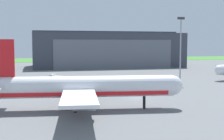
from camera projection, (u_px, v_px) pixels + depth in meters
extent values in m
plane|color=slate|center=(138.00, 98.00, 74.25)|extent=(440.00, 440.00, 0.00)
cube|color=#40862F|center=(65.00, 60.00, 251.19)|extent=(440.00, 56.00, 0.08)
cube|color=#383D47|center=(107.00, 50.00, 178.66)|extent=(82.86, 37.21, 18.98)
cube|color=slate|center=(115.00, 54.00, 160.69)|extent=(62.97, 0.30, 15.19)
cube|color=#383D47|center=(107.00, 32.00, 177.81)|extent=(82.86, 8.93, 1.20)
sphere|color=white|center=(219.00, 70.00, 108.06)|extent=(3.41, 3.41, 3.41)
cylinder|color=silver|center=(83.00, 87.00, 60.51)|extent=(36.40, 9.02, 4.19)
sphere|color=silver|center=(172.00, 85.00, 62.47)|extent=(4.02, 4.02, 4.02)
cube|color=red|center=(83.00, 92.00, 60.60)|extent=(33.54, 8.67, 0.73)
cube|color=red|center=(2.00, 58.00, 58.39)|extent=(4.71, 1.03, 7.12)
cube|color=silver|center=(3.00, 84.00, 61.85)|extent=(4.01, 6.25, 0.28)
cube|color=silver|center=(79.00, 97.00, 51.31)|extent=(7.91, 16.83, 0.56)
cube|color=silver|center=(79.00, 83.00, 69.64)|extent=(7.91, 16.83, 0.56)
cylinder|color=gray|center=(84.00, 104.00, 52.80)|extent=(4.25, 2.82, 2.30)
cylinder|color=gray|center=(82.00, 91.00, 68.56)|extent=(4.25, 2.82, 2.30)
cylinder|color=black|center=(144.00, 102.00, 62.12)|extent=(0.56, 0.56, 2.55)
cylinder|color=black|center=(75.00, 106.00, 58.46)|extent=(0.56, 0.56, 2.55)
cylinder|color=black|center=(75.00, 102.00, 62.81)|extent=(0.56, 0.56, 2.55)
cube|color=white|center=(47.00, 85.00, 90.15)|extent=(2.36, 2.31, 1.55)
cube|color=white|center=(52.00, 84.00, 91.93)|extent=(3.38, 3.43, 1.19)
cylinder|color=black|center=(45.00, 87.00, 90.90)|extent=(0.72, 0.75, 0.78)
cylinder|color=black|center=(50.00, 87.00, 89.84)|extent=(0.72, 0.75, 0.78)
cylinder|color=black|center=(50.00, 86.00, 93.02)|extent=(0.72, 0.75, 0.78)
cylinder|color=black|center=(56.00, 86.00, 91.96)|extent=(0.72, 0.75, 0.78)
cube|color=silver|center=(52.00, 77.00, 108.12)|extent=(2.43, 2.53, 1.99)
cube|color=white|center=(58.00, 78.00, 107.15)|extent=(3.86, 3.73, 1.40)
cylinder|color=black|center=(55.00, 79.00, 109.15)|extent=(0.85, 0.77, 0.89)
cylinder|color=black|center=(51.00, 80.00, 107.04)|extent=(0.85, 0.77, 0.89)
cylinder|color=black|center=(61.00, 80.00, 107.96)|extent=(0.85, 0.77, 0.89)
cylinder|color=black|center=(57.00, 81.00, 105.85)|extent=(0.85, 0.77, 0.89)
cylinder|color=#99999E|center=(180.00, 52.00, 101.87)|extent=(0.44, 0.44, 20.95)
cube|color=#333338|center=(181.00, 18.00, 100.96)|extent=(2.40, 0.50, 0.80)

